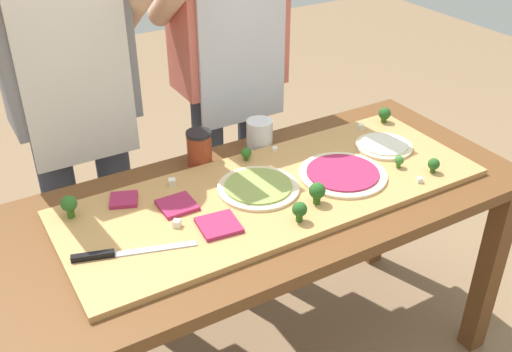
# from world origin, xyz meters

# --- Properties ---
(prep_table) EXTENTS (1.64, 0.72, 0.77)m
(prep_table) POSITION_xyz_m (0.00, 0.00, 0.66)
(prep_table) COLOR brown
(prep_table) RESTS_ON ground
(cutting_board) EXTENTS (1.31, 0.49, 0.02)m
(cutting_board) POSITION_xyz_m (0.03, -0.01, 0.78)
(cutting_board) COLOR tan
(cutting_board) RESTS_ON prep_table
(chefs_knife) EXTENTS (0.32, 0.11, 0.02)m
(chefs_knife) POSITION_xyz_m (-0.49, -0.07, 0.79)
(chefs_knife) COLOR #B7BABF
(chefs_knife) RESTS_ON cutting_board
(pizza_whole_white_garlic) EXTENTS (0.20, 0.20, 0.02)m
(pizza_whole_white_garlic) POSITION_xyz_m (0.49, 0.03, 0.79)
(pizza_whole_white_garlic) COLOR beige
(pizza_whole_white_garlic) RESTS_ON cutting_board
(pizza_whole_pesto_green) EXTENTS (0.25, 0.25, 0.02)m
(pizza_whole_pesto_green) POSITION_xyz_m (-0.01, 0.02, 0.79)
(pizza_whole_pesto_green) COLOR beige
(pizza_whole_pesto_green) RESTS_ON cutting_board
(pizza_whole_beet_magenta) EXTENTS (0.28, 0.28, 0.02)m
(pizza_whole_beet_magenta) POSITION_xyz_m (0.26, -0.05, 0.79)
(pizza_whole_beet_magenta) COLOR beige
(pizza_whole_beet_magenta) RESTS_ON cutting_board
(pizza_slice_center) EXTENTS (0.10, 0.10, 0.01)m
(pizza_slice_center) POSITION_xyz_m (-0.27, 0.05, 0.79)
(pizza_slice_center) COLOR #9E234C
(pizza_slice_center) RESTS_ON cutting_board
(pizza_slice_near_left) EXTENTS (0.12, 0.12, 0.01)m
(pizza_slice_near_left) POSITION_xyz_m (-0.21, -0.09, 0.79)
(pizza_slice_near_left) COLOR #9E234C
(pizza_slice_near_left) RESTS_ON cutting_board
(pizza_slice_far_left) EXTENTS (0.10, 0.10, 0.01)m
(pizza_slice_far_left) POSITION_xyz_m (-0.39, 0.16, 0.79)
(pizza_slice_far_left) COLOR #9E234C
(pizza_slice_far_left) RESTS_ON cutting_board
(broccoli_floret_center_right) EXTENTS (0.05, 0.05, 0.07)m
(broccoli_floret_center_right) POSITION_xyz_m (-0.55, 0.16, 0.83)
(broccoli_floret_center_right) COLOR #366618
(broccoli_floret_center_right) RESTS_ON cutting_board
(broccoli_floret_front_mid) EXTENTS (0.05, 0.05, 0.07)m
(broccoli_floret_front_mid) POSITION_xyz_m (0.09, -0.13, 0.83)
(broccoli_floret_front_mid) COLOR #2C5915
(broccoli_floret_front_mid) RESTS_ON cutting_board
(broccoli_floret_center_left) EXTENTS (0.05, 0.05, 0.06)m
(broccoli_floret_center_left) POSITION_xyz_m (0.62, 0.18, 0.82)
(broccoli_floret_center_left) COLOR #2C5915
(broccoli_floret_center_left) RESTS_ON cutting_board
(broccoli_floret_front_right) EXTENTS (0.04, 0.04, 0.06)m
(broccoli_floret_front_right) POSITION_xyz_m (0.00, -0.18, 0.82)
(broccoli_floret_front_right) COLOR #2C5915
(broccoli_floret_front_right) RESTS_ON cutting_board
(broccoli_floret_front_left) EXTENTS (0.04, 0.04, 0.05)m
(broccoli_floret_front_left) POSITION_xyz_m (0.52, -0.18, 0.82)
(broccoli_floret_front_left) COLOR #2C5915
(broccoli_floret_front_left) RESTS_ON cutting_board
(broccoli_floret_back_mid) EXTENTS (0.04, 0.04, 0.04)m
(broccoli_floret_back_mid) POSITION_xyz_m (0.04, 0.19, 0.81)
(broccoli_floret_back_mid) COLOR #366618
(broccoli_floret_back_mid) RESTS_ON cutting_board
(broccoli_floret_back_left) EXTENTS (0.03, 0.03, 0.04)m
(broccoli_floret_back_left) POSITION_xyz_m (0.44, -0.10, 0.81)
(broccoli_floret_back_left) COLOR #3F7220
(broccoli_floret_back_left) RESTS_ON cutting_board
(cheese_crumble_a) EXTENTS (0.03, 0.03, 0.02)m
(cheese_crumble_a) POSITION_xyz_m (0.51, 0.18, 0.80)
(cheese_crumble_a) COLOR silver
(cheese_crumble_a) RESTS_ON cutting_board
(cheese_crumble_b) EXTENTS (0.02, 0.02, 0.02)m
(cheese_crumble_b) POSITION_xyz_m (0.16, 0.19, 0.79)
(cheese_crumble_b) COLOR white
(cheese_crumble_b) RESTS_ON cutting_board
(cheese_crumble_c) EXTENTS (0.03, 0.03, 0.02)m
(cheese_crumble_c) POSITION_xyz_m (-0.31, -0.03, 0.80)
(cheese_crumble_c) COLOR white
(cheese_crumble_c) RESTS_ON cutting_board
(cheese_crumble_d) EXTENTS (0.03, 0.03, 0.02)m
(cheese_crumble_d) POSITION_xyz_m (-0.23, 0.17, 0.80)
(cheese_crumble_d) COLOR silver
(cheese_crumble_d) RESTS_ON cutting_board
(cheese_crumble_e) EXTENTS (0.02, 0.02, 0.02)m
(cheese_crumble_e) POSITION_xyz_m (0.44, -0.20, 0.79)
(cheese_crumble_e) COLOR silver
(cheese_crumble_e) RESTS_ON cutting_board
(flour_cup) EXTENTS (0.09, 0.09, 0.10)m
(flour_cup) POSITION_xyz_m (0.15, 0.29, 0.81)
(flour_cup) COLOR white
(flour_cup) RESTS_ON prep_table
(sauce_jar) EXTENTS (0.08, 0.08, 0.12)m
(sauce_jar) POSITION_xyz_m (-0.09, 0.28, 0.83)
(sauce_jar) COLOR #99381E
(sauce_jar) RESTS_ON prep_table
(cook_left) EXTENTS (0.54, 0.39, 1.67)m
(cook_left) POSITION_xyz_m (-0.40, 0.54, 1.00)
(cook_left) COLOR #333847
(cook_left) RESTS_ON ground
(cook_right) EXTENTS (0.54, 0.39, 1.67)m
(cook_right) POSITION_xyz_m (0.18, 0.54, 1.00)
(cook_right) COLOR #333847
(cook_right) RESTS_ON ground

